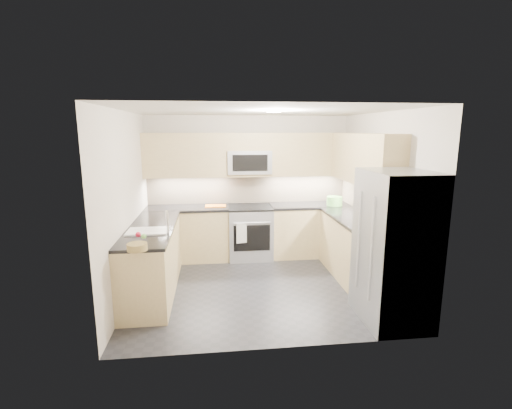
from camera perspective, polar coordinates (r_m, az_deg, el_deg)
name	(u,v)px	position (r m, az deg, el deg)	size (l,w,h in m)	color
floor	(259,286)	(5.57, 0.43, -12.39)	(3.60, 3.20, 0.00)	#25252A
ceiling	(259,111)	(5.11, 0.48, 14.23)	(3.60, 3.20, 0.02)	beige
wall_back	(248,186)	(6.77, -1.24, 2.90)	(3.60, 0.02, 2.50)	beige
wall_front	(279,233)	(3.66, 3.60, -4.44)	(3.60, 0.02, 2.50)	beige
wall_left	(127,205)	(5.29, -19.29, -0.13)	(0.02, 3.20, 2.50)	beige
wall_right	(381,200)	(5.71, 18.69, 0.71)	(0.02, 3.20, 2.50)	beige
base_cab_back_left	(188,234)	(6.62, -10.42, -4.55)	(1.42, 0.60, 0.90)	tan
base_cab_back_right	(309,231)	(6.83, 8.19, -3.99)	(1.42, 0.60, 0.90)	tan
base_cab_right	(355,250)	(5.91, 14.93, -6.71)	(0.60, 1.70, 0.90)	tan
base_cab_peninsula	(153,261)	(5.44, -15.62, -8.35)	(0.60, 2.00, 0.90)	tan
countertop_back_left	(187,208)	(6.51, -10.56, -0.57)	(1.42, 0.63, 0.04)	black
countertop_back_right	(310,205)	(6.72, 8.30, -0.12)	(1.42, 0.63, 0.04)	black
countertop_right	(356,220)	(5.79, 15.17, -2.28)	(0.63, 1.70, 0.04)	black
countertop_peninsula	(151,228)	(5.30, -15.89, -3.55)	(0.63, 2.00, 0.04)	black
upper_cab_back	(249,155)	(6.53, -1.12, 7.67)	(3.60, 0.35, 0.75)	tan
upper_cab_right	(364,159)	(5.81, 16.33, 6.77)	(0.35, 1.95, 0.75)	tan
backsplash_back	(248,189)	(6.77, -1.24, 2.44)	(3.60, 0.01, 0.51)	tan
backsplash_right	(368,198)	(6.12, 16.83, 0.99)	(0.01, 2.30, 0.51)	tan
gas_range	(250,233)	(6.61, -0.94, -4.34)	(0.76, 0.65, 0.91)	#A1A3A9
range_cooktop	(250,207)	(6.51, -0.96, -0.44)	(0.76, 0.65, 0.03)	black
oven_door_glass	(252,238)	(6.30, -0.64, -5.19)	(0.62, 0.02, 0.45)	black
oven_handle	(252,223)	(6.21, -0.62, -2.85)	(0.02, 0.02, 0.60)	#B2B5BA
microwave	(249,162)	(6.52, -1.09, 6.56)	(0.76, 0.40, 0.40)	#989AA0
microwave_door	(250,163)	(6.31, -0.91, 6.41)	(0.60, 0.01, 0.28)	black
refrigerator	(395,248)	(4.63, 20.54, -6.26)	(0.70, 0.90, 1.80)	gray
fridge_handle_left	(371,250)	(4.31, 17.26, -6.66)	(0.02, 0.02, 1.20)	#B2B5BA
fridge_handle_right	(358,240)	(4.62, 15.47, -5.33)	(0.02, 0.02, 1.20)	#B2B5BA
sink_basin	(148,236)	(5.07, -16.30, -4.71)	(0.52, 0.38, 0.16)	white
faucet	(167,221)	(4.99, -13.48, -2.47)	(0.03, 0.03, 0.28)	silver
utensil_bowl	(334,201)	(6.68, 11.98, 0.53)	(0.27, 0.27, 0.16)	#62AF4B
cutting_board	(216,206)	(6.51, -6.24, -0.22)	(0.36, 0.25, 0.01)	orange
fruit_basket	(137,247)	(4.32, -17.81, -6.24)	(0.22, 0.22, 0.08)	olive
fruit_apple	(138,235)	(4.53, -17.68, -4.43)	(0.06, 0.06, 0.06)	red
fruit_pear	(144,236)	(4.44, -16.87, -4.70)	(0.06, 0.06, 0.06)	#6BB84E
dish_towel_check	(242,233)	(6.22, -2.23, -4.46)	(0.18, 0.01, 0.34)	silver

